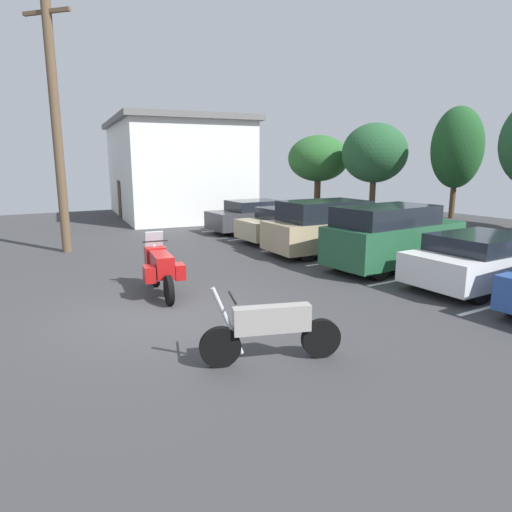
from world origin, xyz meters
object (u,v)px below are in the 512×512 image
car_champagne (289,225)px  car_charcoal (258,216)px  motorcycle_touring (160,266)px  utility_pole (56,126)px  car_green (392,237)px  motorcycle_second (271,329)px  car_tan (330,227)px  car_white (485,260)px

car_champagne → car_charcoal: bearing=174.7°
motorcycle_touring → car_charcoal: motorcycle_touring is taller
car_champagne → utility_pole: bearing=-105.3°
car_green → utility_pole: (-7.63, -8.05, 3.38)m
motorcycle_second → car_tan: car_tan is taller
car_green → car_tan: bearing=-178.0°
car_champagne → utility_pole: (-2.21, -8.07, 3.67)m
car_champagne → car_white: (8.07, 0.50, 0.03)m
car_tan → utility_pole: bearing=-121.5°
car_white → utility_pole: (-10.28, -8.57, 3.64)m
motorcycle_touring → car_charcoal: size_ratio=0.50×
car_green → car_white: size_ratio=1.02×
utility_pole → car_champagne: bearing=74.7°
car_champagne → motorcycle_touring: bearing=-56.8°
motorcycle_touring → car_tan: car_tan is taller
car_tan → car_green: car_green is taller
car_white → car_champagne: bearing=-176.5°
motorcycle_touring → car_charcoal: 10.28m
car_green → motorcycle_touring: bearing=-97.5°
motorcycle_touring → car_tan: size_ratio=0.49×
motorcycle_touring → car_charcoal: bearing=135.8°
motorcycle_touring → utility_pole: 7.74m
motorcycle_second → car_charcoal: size_ratio=0.47×
motorcycle_touring → car_champagne: bearing=123.2°
car_green → car_white: 2.71m
car_charcoal → car_tan: (5.52, -0.38, 0.20)m
car_charcoal → car_champagne: bearing=-5.3°
motorcycle_second → car_white: 7.23m
utility_pole → motorcycle_touring: bearing=9.9°
motorcycle_second → car_champagne: (-9.08, 6.65, 0.12)m
car_champagne → car_tan: size_ratio=0.87×
motorcycle_touring → utility_pole: (-6.72, -1.17, 3.65)m
motorcycle_second → utility_pole: (-11.28, -1.42, 3.79)m
motorcycle_touring → car_white: (3.56, 7.40, 0.01)m
car_tan → car_white: 5.44m
car_charcoal → car_green: size_ratio=1.02×
motorcycle_second → utility_pole: 11.99m
car_charcoal → car_champagne: (2.86, -0.26, -0.03)m
motorcycle_touring → car_green: size_ratio=0.51×
motorcycle_touring → car_champagne: 8.25m
motorcycle_touring → car_green: (0.91, 6.88, 0.27)m
car_tan → utility_pole: utility_pole is taller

